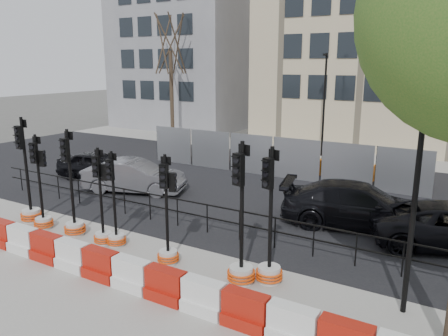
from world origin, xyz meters
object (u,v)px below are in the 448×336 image
Objects in this scene: lamp_post_near at (418,173)px; car_c at (359,205)px; traffic_signal_h at (269,256)px; car_a at (98,166)px; traffic_signal_d at (103,222)px; traffic_signal_a at (29,201)px.

car_c is at bearing 114.46° from lamp_post_near.
car_a is at bearing 173.57° from traffic_signal_h.
traffic_signal_h is at bearing -8.72° from traffic_signal_d.
lamp_post_near reaches higher than car_a.
traffic_signal_d is 8.05m from car_a.
traffic_signal_a is 1.22× the size of traffic_signal_d.
car_a is (-5.92, 5.46, -0.05)m from traffic_signal_d.
lamp_post_near is 8.97m from traffic_signal_d.
traffic_signal_d is at bearing -144.14° from car_a.
lamp_post_near reaches higher than traffic_signal_h.
traffic_signal_a is 3.63m from traffic_signal_d.
traffic_signal_d is at bearing -175.79° from lamp_post_near.
car_c is (10.02, 5.36, -0.01)m from traffic_signal_a.
lamp_post_near reaches higher than traffic_signal_a.
lamp_post_near is 1.62× the size of traffic_signal_a.
car_a is at bearing 124.62° from traffic_signal_d.
traffic_signal_a is 11.36m from car_c.
traffic_signal_a is at bearing 165.55° from traffic_signal_d.
car_a is (-2.28, 5.35, -0.09)m from traffic_signal_a.
car_a is at bearing 161.59° from lamp_post_near.
traffic_signal_a reaches higher than car_a.
traffic_signal_d is (-8.59, -0.63, -2.50)m from lamp_post_near.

